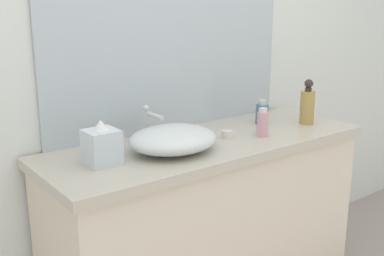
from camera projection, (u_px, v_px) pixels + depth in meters
The scene contains 10 objects.
bathroom_wall_rear at pixel (159, 37), 2.25m from camera, with size 6.00×0.06×2.60m, color silver.
vanity_counter at pixel (208, 224), 2.26m from camera, with size 1.56×0.56×0.85m.
wall_mirror_panel at pixel (173, 25), 2.23m from camera, with size 1.35×0.01×1.01m, color #B2BCC6.
sink_basin at pixel (173, 139), 1.97m from camera, with size 0.39×0.33×0.11m, color silver.
faucet at pixel (150, 120), 2.10m from camera, with size 0.03×0.14×0.16m.
soap_dispenser at pixel (307, 105), 2.42m from camera, with size 0.07×0.07×0.23m.
lotion_bottle at pixel (262, 113), 2.43m from camera, with size 0.07×0.07×0.12m.
perfume_bottle at pixel (263, 123), 2.20m from camera, with size 0.05×0.05×0.14m.
tissue_box at pixel (102, 145), 1.81m from camera, with size 0.12×0.12×0.18m.
candle_jar at pixel (227, 134), 2.17m from camera, with size 0.05×0.05×0.04m, color silver.
Camera 1 is at (-1.26, -1.18, 1.45)m, focal length 43.88 mm.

